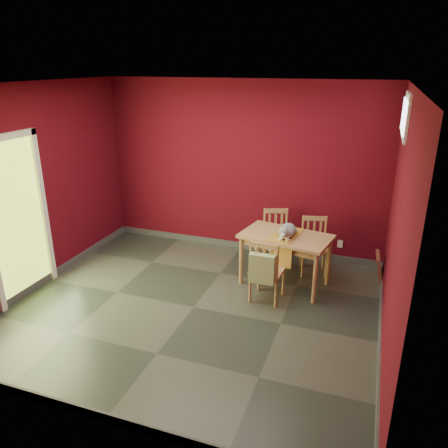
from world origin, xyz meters
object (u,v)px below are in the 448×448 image
(chair_far_right, at_px, (314,245))
(picture_frame, at_px, (379,268))
(cat, at_px, (287,228))
(chair_far_left, at_px, (276,237))
(dining_table, at_px, (286,241))
(chair_near, at_px, (267,270))
(tote_bag, at_px, (262,269))

(chair_far_right, distance_m, picture_frame, 0.95)
(chair_far_right, distance_m, cat, 0.77)
(chair_far_left, xyz_separation_m, chair_far_right, (0.59, -0.09, -0.01))
(dining_table, bearing_deg, picture_frame, 23.81)
(chair_far_left, distance_m, chair_near, 1.15)
(tote_bag, bearing_deg, cat, 77.28)
(cat, bearing_deg, dining_table, 122.73)
(tote_bag, height_order, picture_frame, tote_bag)
(chair_near, xyz_separation_m, picture_frame, (1.37, 1.06, -0.24))
(chair_near, bearing_deg, dining_table, 75.79)
(chair_far_right, bearing_deg, tote_bag, -109.89)
(dining_table, relative_size, tote_bag, 2.88)
(chair_far_left, distance_m, picture_frame, 1.53)
(chair_far_left, relative_size, cat, 1.83)
(dining_table, height_order, picture_frame, dining_table)
(dining_table, relative_size, chair_far_right, 1.56)
(tote_bag, relative_size, picture_frame, 1.10)
(picture_frame, bearing_deg, tote_bag, -137.36)
(chair_far_left, relative_size, picture_frame, 2.08)
(chair_far_left, height_order, picture_frame, chair_far_left)
(tote_bag, bearing_deg, picture_frame, 42.64)
(chair_near, height_order, cat, cat)
(dining_table, distance_m, cat, 0.21)
(chair_near, xyz_separation_m, tote_bag, (-0.01, -0.21, 0.11))
(chair_far_right, bearing_deg, picture_frame, 1.11)
(dining_table, xyz_separation_m, chair_near, (-0.13, -0.51, -0.21))
(chair_near, relative_size, cat, 1.86)
(dining_table, xyz_separation_m, chair_far_left, (-0.27, 0.62, -0.21))
(chair_far_left, bearing_deg, dining_table, -66.59)
(cat, bearing_deg, chair_far_left, 116.73)
(dining_table, xyz_separation_m, cat, (0.02, -0.03, 0.21))
(dining_table, relative_size, cat, 2.79)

